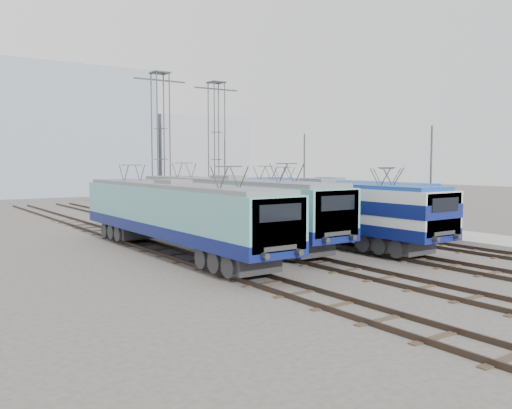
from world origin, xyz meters
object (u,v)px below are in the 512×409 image
at_px(locomotive_far_left, 175,212).
at_px(locomotive_center_left, 230,204).
at_px(locomotive_far_right, 331,199).
at_px(catenary_tower_east, 217,142).
at_px(catenary_tower_west, 161,139).
at_px(mast_front, 431,183).
at_px(mast_rear, 225,175).
at_px(locomotive_center_right, 319,205).
at_px(mast_mid, 304,178).

xyz_separation_m(locomotive_far_left, locomotive_center_left, (4.50, 1.85, 0.05)).
relative_size(locomotive_far_right, catenary_tower_east, 1.43).
bearing_deg(locomotive_far_left, catenary_tower_west, 67.20).
relative_size(locomotive_center_left, catenary_tower_east, 1.55).
relative_size(locomotive_center_left, mast_front, 2.65).
height_order(locomotive_far_left, catenary_tower_east, catenary_tower_east).
bearing_deg(locomotive_far_right, mast_rear, 83.84).
distance_m(locomotive_center_left, locomotive_center_right, 5.28).
height_order(catenary_tower_west, mast_front, catenary_tower_west).
xyz_separation_m(locomotive_far_right, mast_rear, (1.85, 17.15, 1.30)).
height_order(mast_front, mast_rear, same).
relative_size(catenary_tower_west, mast_mid, 1.71).
bearing_deg(locomotive_far_right, catenary_tower_east, 90.95).
bearing_deg(mast_mid, locomotive_far_right, -109.77).
distance_m(locomotive_center_left, catenary_tower_east, 18.92).
bearing_deg(mast_mid, catenary_tower_west, 137.07).
bearing_deg(locomotive_far_right, locomotive_center_right, -139.72).
relative_size(locomotive_far_right, mast_front, 2.46).
xyz_separation_m(locomotive_center_left, mast_front, (10.85, -5.80, 1.19)).
relative_size(locomotive_center_left, locomotive_center_right, 1.05).
distance_m(locomotive_center_left, catenary_tower_west, 15.02).
bearing_deg(catenary_tower_east, locomotive_center_left, -118.37).
distance_m(locomotive_far_left, mast_front, 15.90).
xyz_separation_m(locomotive_center_right, locomotive_far_right, (4.50, 3.81, -0.06)).
xyz_separation_m(catenary_tower_east, mast_rear, (2.10, 2.00, -3.14)).
relative_size(locomotive_far_left, mast_mid, 2.59).
bearing_deg(catenary_tower_east, locomotive_far_left, -126.28).
distance_m(locomotive_center_right, catenary_tower_west, 17.66).
relative_size(locomotive_center_right, catenary_tower_east, 1.48).
xyz_separation_m(locomotive_center_left, mast_mid, (10.85, 6.20, 1.19)).
height_order(locomotive_far_left, locomotive_center_right, locomotive_far_left).
xyz_separation_m(locomotive_far_left, catenary_tower_east, (13.25, 18.05, 4.39)).
distance_m(locomotive_far_left, mast_mid, 17.38).
height_order(catenary_tower_east, mast_mid, catenary_tower_east).
height_order(locomotive_far_right, catenary_tower_west, catenary_tower_west).
relative_size(catenary_tower_east, mast_front, 1.71).
bearing_deg(locomotive_far_right, mast_front, -74.89).
bearing_deg(locomotive_center_right, locomotive_far_right, 40.28).
relative_size(locomotive_far_left, locomotive_center_right, 1.02).
height_order(locomotive_center_left, catenary_tower_east, catenary_tower_east).
relative_size(locomotive_far_left, catenary_tower_east, 1.51).
distance_m(locomotive_center_right, mast_rear, 21.94).
distance_m(catenary_tower_east, mast_mid, 10.69).
xyz_separation_m(catenary_tower_east, mast_mid, (2.10, -10.00, -3.14)).
xyz_separation_m(mast_mid, mast_rear, (0.00, 12.00, 0.00)).
xyz_separation_m(catenary_tower_west, mast_front, (8.60, -20.00, -3.14)).
bearing_deg(locomotive_center_left, locomotive_far_right, 6.67).
xyz_separation_m(locomotive_center_right, catenary_tower_west, (-2.25, 16.96, 4.38)).
relative_size(locomotive_center_right, catenary_tower_west, 1.48).
xyz_separation_m(locomotive_center_left, locomotive_center_right, (4.50, -2.76, -0.04)).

